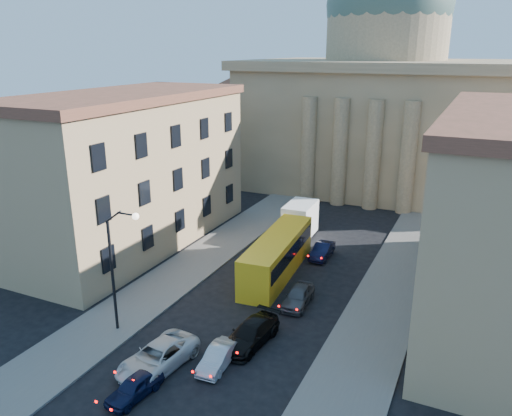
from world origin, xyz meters
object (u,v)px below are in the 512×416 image
Objects in this scene: car_right_near at (218,357)px; box_truck at (297,224)px; city_bus at (277,254)px; car_left_near at (135,387)px; street_lamp at (117,261)px.

box_truck is (-3.06, 21.82, 1.07)m from car_right_near.
city_bus is 8.32m from box_truck.
car_left_near is at bearing -97.64° from city_bus.
street_lamp is at bearing 141.93° from car_left_near.
car_left_near is at bearing -45.86° from street_lamp.
box_truck reaches higher than city_bus.
car_right_near is at bearing -4.70° from street_lamp.
city_bus is at bearing 94.22° from car_right_near.
street_lamp is 2.33× the size of car_right_near.
car_left_near is at bearing -125.82° from car_right_near.
city_bus is 1.85× the size of box_truck.
car_right_near is at bearing 65.29° from car_left_near.
box_truck is (4.71, 21.18, -3.59)m from street_lamp.
street_lamp is 9.08m from car_right_near.
box_truck is (-0.22, 26.27, 1.08)m from car_left_near.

